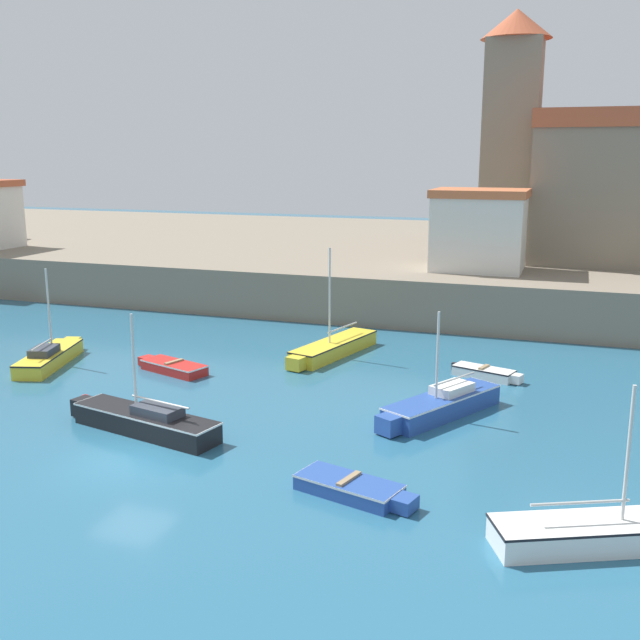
{
  "coord_description": "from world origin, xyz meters",
  "views": [
    {
      "loc": [
        14.03,
        -20.56,
        10.3
      ],
      "look_at": [
        1.87,
        14.45,
        2.0
      ],
      "focal_mm": 42.0,
      "sensor_mm": 36.0,
      "label": 1
    }
  ],
  "objects_px": {
    "sailboat_yellow_1": "(333,347)",
    "church": "(599,177)",
    "sailboat_white_2": "(610,531)",
    "dinghy_white_6": "(485,372)",
    "dinghy_red_4": "(172,366)",
    "sailboat_blue_7": "(441,404)",
    "sailboat_yellow_5": "(50,356)",
    "sailboat_black_0": "(144,420)",
    "dinghy_blue_3": "(353,487)",
    "harbor_shed_near_wharf": "(479,230)",
    "mooring_buoy": "(85,401)"
  },
  "relations": [
    {
      "from": "sailboat_yellow_5",
      "to": "dinghy_white_6",
      "type": "bearing_deg",
      "value": 13.18
    },
    {
      "from": "sailboat_yellow_5",
      "to": "dinghy_white_6",
      "type": "distance_m",
      "value": 21.25
    },
    {
      "from": "church",
      "to": "harbor_shed_near_wharf",
      "type": "xyz_separation_m",
      "value": [
        -7.09,
        -10.78,
        -3.01
      ]
    },
    {
      "from": "sailboat_white_2",
      "to": "mooring_buoy",
      "type": "bearing_deg",
      "value": 166.6
    },
    {
      "from": "sailboat_black_0",
      "to": "dinghy_red_4",
      "type": "relative_size",
      "value": 1.7
    },
    {
      "from": "dinghy_blue_3",
      "to": "mooring_buoy",
      "type": "relative_size",
      "value": 7.35
    },
    {
      "from": "sailboat_white_2",
      "to": "sailboat_yellow_5",
      "type": "relative_size",
      "value": 1.08
    },
    {
      "from": "sailboat_yellow_1",
      "to": "dinghy_red_4",
      "type": "height_order",
      "value": "sailboat_yellow_1"
    },
    {
      "from": "dinghy_white_6",
      "to": "harbor_shed_near_wharf",
      "type": "distance_m",
      "value": 14.97
    },
    {
      "from": "sailboat_yellow_1",
      "to": "church",
      "type": "bearing_deg",
      "value": 61.1
    },
    {
      "from": "dinghy_white_6",
      "to": "church",
      "type": "bearing_deg",
      "value": 79.03
    },
    {
      "from": "dinghy_red_4",
      "to": "sailboat_blue_7",
      "type": "xyz_separation_m",
      "value": [
        13.3,
        -1.87,
        0.22
      ]
    },
    {
      "from": "sailboat_yellow_1",
      "to": "sailboat_white_2",
      "type": "xyz_separation_m",
      "value": [
        13.04,
        -15.9,
        -0.01
      ]
    },
    {
      "from": "dinghy_blue_3",
      "to": "sailboat_yellow_5",
      "type": "xyz_separation_m",
      "value": [
        -18.37,
        8.99,
        0.17
      ]
    },
    {
      "from": "sailboat_yellow_1",
      "to": "dinghy_white_6",
      "type": "height_order",
      "value": "sailboat_yellow_1"
    },
    {
      "from": "sailboat_black_0",
      "to": "sailboat_white_2",
      "type": "distance_m",
      "value": 16.61
    },
    {
      "from": "sailboat_yellow_5",
      "to": "dinghy_white_6",
      "type": "xyz_separation_m",
      "value": [
        20.69,
        4.85,
        -0.17
      ]
    },
    {
      "from": "church",
      "to": "harbor_shed_near_wharf",
      "type": "relative_size",
      "value": 3.0
    },
    {
      "from": "sailboat_white_2",
      "to": "dinghy_white_6",
      "type": "xyz_separation_m",
      "value": [
        -5.05,
        14.43,
        -0.14
      ]
    },
    {
      "from": "harbor_shed_near_wharf",
      "to": "dinghy_white_6",
      "type": "bearing_deg",
      "value": -80.45
    },
    {
      "from": "dinghy_blue_3",
      "to": "dinghy_white_6",
      "type": "bearing_deg",
      "value": 80.46
    },
    {
      "from": "sailboat_black_0",
      "to": "sailboat_yellow_1",
      "type": "bearing_deg",
      "value": 75.61
    },
    {
      "from": "church",
      "to": "sailboat_yellow_5",
      "type": "bearing_deg",
      "value": -130.86
    },
    {
      "from": "sailboat_blue_7",
      "to": "church",
      "type": "height_order",
      "value": "church"
    },
    {
      "from": "sailboat_black_0",
      "to": "sailboat_yellow_1",
      "type": "xyz_separation_m",
      "value": [
        3.27,
        12.77,
        -0.06
      ]
    },
    {
      "from": "sailboat_black_0",
      "to": "church",
      "type": "xyz_separation_m",
      "value": [
        16.03,
        35.88,
        8.07
      ]
    },
    {
      "from": "dinghy_blue_3",
      "to": "harbor_shed_near_wharf",
      "type": "height_order",
      "value": "harbor_shed_near_wharf"
    },
    {
      "from": "sailboat_black_0",
      "to": "church",
      "type": "bearing_deg",
      "value": 65.92
    },
    {
      "from": "sailboat_black_0",
      "to": "dinghy_blue_3",
      "type": "bearing_deg",
      "value": -15.87
    },
    {
      "from": "sailboat_yellow_1",
      "to": "sailboat_yellow_5",
      "type": "distance_m",
      "value": 14.19
    },
    {
      "from": "sailboat_yellow_1",
      "to": "sailboat_blue_7",
      "type": "relative_size",
      "value": 1.14
    },
    {
      "from": "sailboat_black_0",
      "to": "dinghy_red_4",
      "type": "bearing_deg",
      "value": 112.69
    },
    {
      "from": "dinghy_blue_3",
      "to": "mooring_buoy",
      "type": "distance_m",
      "value": 13.49
    },
    {
      "from": "dinghy_white_6",
      "to": "harbor_shed_near_wharf",
      "type": "relative_size",
      "value": 0.59
    },
    {
      "from": "sailboat_yellow_5",
      "to": "sailboat_blue_7",
      "type": "relative_size",
      "value": 0.97
    },
    {
      "from": "sailboat_yellow_1",
      "to": "harbor_shed_near_wharf",
      "type": "distance_m",
      "value": 14.51
    },
    {
      "from": "church",
      "to": "harbor_shed_near_wharf",
      "type": "distance_m",
      "value": 13.24
    },
    {
      "from": "sailboat_black_0",
      "to": "sailboat_white_2",
      "type": "height_order",
      "value": "sailboat_black_0"
    },
    {
      "from": "church",
      "to": "dinghy_blue_3",
      "type": "bearing_deg",
      "value": -100.46
    },
    {
      "from": "sailboat_white_2",
      "to": "sailboat_yellow_5",
      "type": "xyz_separation_m",
      "value": [
        -25.74,
        9.58,
        0.03
      ]
    },
    {
      "from": "sailboat_black_0",
      "to": "harbor_shed_near_wharf",
      "type": "distance_m",
      "value": 27.13
    },
    {
      "from": "sailboat_white_2",
      "to": "sailboat_blue_7",
      "type": "distance_m",
      "value": 10.57
    },
    {
      "from": "dinghy_blue_3",
      "to": "mooring_buoy",
      "type": "xyz_separation_m",
      "value": [
        -12.81,
        4.22,
        0.0
      ]
    },
    {
      "from": "sailboat_white_2",
      "to": "mooring_buoy",
      "type": "distance_m",
      "value": 20.75
    },
    {
      "from": "dinghy_white_6",
      "to": "church",
      "type": "relative_size",
      "value": 0.2
    },
    {
      "from": "sailboat_yellow_1",
      "to": "dinghy_blue_3",
      "type": "relative_size",
      "value": 1.77
    },
    {
      "from": "sailboat_black_0",
      "to": "harbor_shed_near_wharf",
      "type": "relative_size",
      "value": 1.19
    },
    {
      "from": "dinghy_blue_3",
      "to": "harbor_shed_near_wharf",
      "type": "bearing_deg",
      "value": 90.0
    },
    {
      "from": "mooring_buoy",
      "to": "church",
      "type": "relative_size",
      "value": 0.03
    },
    {
      "from": "sailboat_yellow_1",
      "to": "church",
      "type": "height_order",
      "value": "church"
    }
  ]
}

